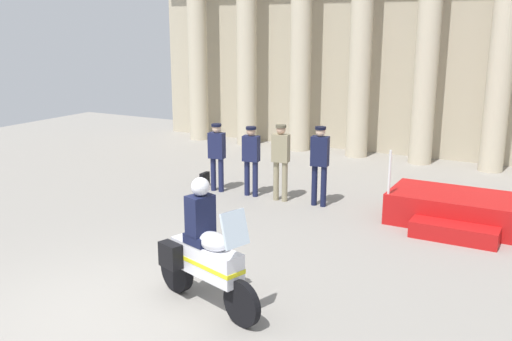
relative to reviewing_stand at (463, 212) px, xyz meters
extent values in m
plane|color=gray|center=(-3.84, -6.16, -0.30)|extent=(28.63, 28.63, 0.00)
cube|color=#B6AB91|center=(-4.01, 6.09, 3.57)|extent=(15.17, 0.30, 7.76)
cylinder|color=beige|center=(-9.84, 5.16, 3.13)|extent=(0.66, 0.66, 6.86)
cylinder|color=beige|center=(-7.90, 5.16, 3.13)|extent=(0.66, 0.66, 6.86)
cylinder|color=beige|center=(-5.95, 5.16, 3.13)|extent=(0.66, 0.66, 6.86)
cylinder|color=beige|center=(-4.01, 5.16, 3.13)|extent=(0.66, 0.66, 6.86)
cylinder|color=beige|center=(-2.06, 5.16, 3.13)|extent=(0.66, 0.66, 6.86)
cylinder|color=beige|center=(-0.12, 5.16, 3.13)|extent=(0.66, 0.66, 6.86)
cube|color=#B71414|center=(0.00, 0.09, 0.01)|extent=(2.90, 1.46, 0.63)
cube|color=#B71414|center=(0.00, -0.89, -0.15)|extent=(1.59, 0.50, 0.32)
cylinder|color=silver|center=(-1.37, -0.56, 0.78)|extent=(0.05, 0.05, 0.90)
cylinder|color=#191E42|center=(-5.79, -0.20, 0.11)|extent=(0.13, 0.13, 0.82)
cylinder|color=#191E42|center=(-5.57, -0.20, 0.11)|extent=(0.13, 0.13, 0.82)
cube|color=#191E42|center=(-5.68, -0.20, 0.83)|extent=(0.40, 0.27, 0.62)
sphere|color=beige|center=(-5.68, -0.20, 1.24)|extent=(0.21, 0.21, 0.21)
cylinder|color=black|center=(-5.68, -0.20, 1.32)|extent=(0.24, 0.24, 0.06)
cylinder|color=#191E42|center=(-4.87, -0.16, 0.12)|extent=(0.13, 0.13, 0.84)
cylinder|color=#191E42|center=(-4.65, -0.16, 0.12)|extent=(0.13, 0.13, 0.84)
cube|color=#191E42|center=(-4.76, -0.16, 0.84)|extent=(0.40, 0.27, 0.60)
sphere|color=tan|center=(-4.76, -0.16, 1.24)|extent=(0.21, 0.21, 0.21)
cylinder|color=black|center=(-4.76, -0.16, 1.32)|extent=(0.24, 0.24, 0.06)
cylinder|color=gray|center=(-4.09, -0.17, 0.16)|extent=(0.13, 0.13, 0.92)
cylinder|color=gray|center=(-3.87, -0.17, 0.16)|extent=(0.13, 0.13, 0.92)
cube|color=gray|center=(-3.98, -0.17, 0.93)|extent=(0.40, 0.27, 0.63)
sphere|color=tan|center=(-3.98, -0.17, 1.35)|extent=(0.21, 0.21, 0.21)
cylinder|color=brown|center=(-3.98, -0.17, 1.43)|extent=(0.24, 0.24, 0.06)
cylinder|color=#141938|center=(-3.17, -0.11, 0.16)|extent=(0.13, 0.13, 0.92)
cylinder|color=#141938|center=(-2.95, -0.11, 0.16)|extent=(0.13, 0.13, 0.92)
cube|color=#141938|center=(-3.06, -0.11, 0.94)|extent=(0.40, 0.27, 0.66)
sphere|color=beige|center=(-3.06, -0.11, 1.38)|extent=(0.21, 0.21, 0.21)
cylinder|color=black|center=(-3.06, -0.11, 1.46)|extent=(0.24, 0.24, 0.06)
cylinder|color=black|center=(-1.89, -5.53, 0.02)|extent=(0.64, 0.29, 0.64)
cylinder|color=black|center=(-3.28, -5.10, 0.02)|extent=(0.65, 0.33, 0.64)
cube|color=silver|center=(-2.58, -5.32, 0.42)|extent=(1.28, 0.68, 0.44)
ellipsoid|color=silver|center=(-2.44, -5.36, 0.74)|extent=(0.59, 0.46, 0.26)
cube|color=yellow|center=(-2.58, -5.32, 0.40)|extent=(1.30, 0.69, 0.06)
cube|color=silver|center=(-2.01, -5.49, 1.04)|extent=(0.27, 0.43, 0.47)
cube|color=black|center=(-2.98, -4.92, 0.42)|extent=(0.40, 0.28, 0.36)
cube|color=black|center=(-3.14, -5.41, 0.42)|extent=(0.40, 0.28, 0.36)
cube|color=#141938|center=(-2.70, -5.28, 0.71)|extent=(0.48, 0.44, 0.14)
cube|color=#141938|center=(-2.70, -5.28, 1.06)|extent=(0.36, 0.42, 0.56)
sphere|color=silver|center=(-2.68, -5.29, 1.47)|extent=(0.26, 0.26, 0.26)
cube|color=black|center=(-6.17, -0.02, -0.12)|extent=(0.10, 0.32, 0.36)
camera|label=1|loc=(1.63, -11.55, 3.60)|focal=40.33mm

